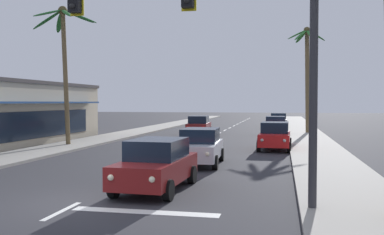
{
  "coord_description": "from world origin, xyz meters",
  "views": [
    {
      "loc": [
        5.73,
        -11.57,
        2.91
      ],
      "look_at": [
        1.7,
        8.0,
        2.2
      ],
      "focal_mm": 40.92,
      "sensor_mm": 36.0,
      "label": 1
    }
  ],
  "objects_px": {
    "sedan_third_in_queue": "(200,146)",
    "traffic_signal_mast": "(197,18)",
    "sedan_parked_nearest_kerb": "(275,126)",
    "palm_right_third": "(307,63)",
    "palm_left_second": "(64,43)",
    "sedan_oncoming_far": "(199,125)",
    "sedan_parked_mid_kerb": "(275,136)",
    "sedan_lead_at_stop_bar": "(157,164)",
    "sedan_parked_far_kerb": "(278,121)"
  },
  "relations": [
    {
      "from": "sedan_parked_nearest_kerb",
      "to": "palm_left_second",
      "type": "relative_size",
      "value": 0.49
    },
    {
      "from": "sedan_parked_mid_kerb",
      "to": "palm_right_third",
      "type": "bearing_deg",
      "value": 79.46
    },
    {
      "from": "traffic_signal_mast",
      "to": "sedan_third_in_queue",
      "type": "height_order",
      "value": "traffic_signal_mast"
    },
    {
      "from": "traffic_signal_mast",
      "to": "palm_left_second",
      "type": "relative_size",
      "value": 1.11
    },
    {
      "from": "sedan_parked_far_kerb",
      "to": "sedan_parked_nearest_kerb",
      "type": "bearing_deg",
      "value": -90.78
    },
    {
      "from": "sedan_parked_mid_kerb",
      "to": "sedan_third_in_queue",
      "type": "bearing_deg",
      "value": -114.73
    },
    {
      "from": "sedan_lead_at_stop_bar",
      "to": "palm_left_second",
      "type": "height_order",
      "value": "palm_left_second"
    },
    {
      "from": "sedan_oncoming_far",
      "to": "sedan_parked_nearest_kerb",
      "type": "bearing_deg",
      "value": 0.14
    },
    {
      "from": "traffic_signal_mast",
      "to": "palm_right_third",
      "type": "xyz_separation_m",
      "value": [
        4.51,
        29.25,
        1.22
      ]
    },
    {
      "from": "sedan_third_in_queue",
      "to": "sedan_oncoming_far",
      "type": "relative_size",
      "value": 1.0
    },
    {
      "from": "sedan_parked_nearest_kerb",
      "to": "palm_left_second",
      "type": "bearing_deg",
      "value": -138.86
    },
    {
      "from": "sedan_lead_at_stop_bar",
      "to": "sedan_parked_far_kerb",
      "type": "relative_size",
      "value": 1.0
    },
    {
      "from": "sedan_parked_mid_kerb",
      "to": "palm_right_third",
      "type": "distance_m",
      "value": 15.3
    },
    {
      "from": "sedan_oncoming_far",
      "to": "sedan_parked_nearest_kerb",
      "type": "height_order",
      "value": "same"
    },
    {
      "from": "sedan_parked_mid_kerb",
      "to": "palm_left_second",
      "type": "xyz_separation_m",
      "value": [
        -13.56,
        -0.61,
        5.91
      ]
    },
    {
      "from": "sedan_parked_mid_kerb",
      "to": "sedan_parked_far_kerb",
      "type": "height_order",
      "value": "same"
    },
    {
      "from": "sedan_parked_far_kerb",
      "to": "traffic_signal_mast",
      "type": "bearing_deg",
      "value": -92.92
    },
    {
      "from": "sedan_lead_at_stop_bar",
      "to": "sedan_third_in_queue",
      "type": "relative_size",
      "value": 1.0
    },
    {
      "from": "sedan_oncoming_far",
      "to": "palm_right_third",
      "type": "bearing_deg",
      "value": 17.15
    },
    {
      "from": "palm_left_second",
      "to": "palm_right_third",
      "type": "relative_size",
      "value": 0.94
    },
    {
      "from": "sedan_parked_nearest_kerb",
      "to": "palm_left_second",
      "type": "xyz_separation_m",
      "value": [
        -13.42,
        -11.73,
        5.91
      ]
    },
    {
      "from": "sedan_parked_nearest_kerb",
      "to": "sedan_oncoming_far",
      "type": "bearing_deg",
      "value": -179.86
    },
    {
      "from": "sedan_parked_nearest_kerb",
      "to": "palm_right_third",
      "type": "xyz_separation_m",
      "value": [
        2.74,
        2.89,
        5.57
      ]
    },
    {
      "from": "sedan_oncoming_far",
      "to": "sedan_parked_far_kerb",
      "type": "xyz_separation_m",
      "value": [
        6.84,
        11.28,
        0.0
      ]
    },
    {
      "from": "sedan_lead_at_stop_bar",
      "to": "sedan_third_in_queue",
      "type": "xyz_separation_m",
      "value": [
        0.33,
        6.05,
        0.0
      ]
    },
    {
      "from": "sedan_lead_at_stop_bar",
      "to": "palm_right_third",
      "type": "relative_size",
      "value": 0.46
    },
    {
      "from": "sedan_third_in_queue",
      "to": "sedan_oncoming_far",
      "type": "xyz_separation_m",
      "value": [
        -3.52,
        18.27,
        0.0
      ]
    },
    {
      "from": "sedan_parked_far_kerb",
      "to": "palm_left_second",
      "type": "distance_m",
      "value": 27.34
    },
    {
      "from": "traffic_signal_mast",
      "to": "sedan_oncoming_far",
      "type": "height_order",
      "value": "traffic_signal_mast"
    },
    {
      "from": "sedan_third_in_queue",
      "to": "palm_left_second",
      "type": "height_order",
      "value": "palm_left_second"
    },
    {
      "from": "sedan_parked_nearest_kerb",
      "to": "palm_left_second",
      "type": "distance_m",
      "value": 18.78
    },
    {
      "from": "traffic_signal_mast",
      "to": "sedan_parked_nearest_kerb",
      "type": "xyz_separation_m",
      "value": [
        1.76,
        26.35,
        -4.36
      ]
    },
    {
      "from": "sedan_lead_at_stop_bar",
      "to": "palm_right_third",
      "type": "bearing_deg",
      "value": 77.09
    },
    {
      "from": "sedan_lead_at_stop_bar",
      "to": "palm_right_third",
      "type": "xyz_separation_m",
      "value": [
        6.24,
        27.23,
        5.57
      ]
    },
    {
      "from": "sedan_parked_nearest_kerb",
      "to": "sedan_parked_mid_kerb",
      "type": "bearing_deg",
      "value": -89.3
    },
    {
      "from": "traffic_signal_mast",
      "to": "sedan_oncoming_far",
      "type": "bearing_deg",
      "value": 100.59
    },
    {
      "from": "sedan_lead_at_stop_bar",
      "to": "palm_left_second",
      "type": "relative_size",
      "value": 0.49
    },
    {
      "from": "traffic_signal_mast",
      "to": "sedan_parked_nearest_kerb",
      "type": "height_order",
      "value": "traffic_signal_mast"
    },
    {
      "from": "sedan_oncoming_far",
      "to": "sedan_parked_mid_kerb",
      "type": "relative_size",
      "value": 1.01
    },
    {
      "from": "sedan_third_in_queue",
      "to": "traffic_signal_mast",
      "type": "bearing_deg",
      "value": -80.13
    },
    {
      "from": "sedan_oncoming_far",
      "to": "sedan_parked_mid_kerb",
      "type": "xyz_separation_m",
      "value": [
        6.82,
        -11.1,
        0.0
      ]
    },
    {
      "from": "sedan_parked_nearest_kerb",
      "to": "sedan_lead_at_stop_bar",
      "type": "bearing_deg",
      "value": -98.18
    },
    {
      "from": "sedan_parked_mid_kerb",
      "to": "sedan_lead_at_stop_bar",
      "type": "bearing_deg",
      "value": -105.38
    },
    {
      "from": "traffic_signal_mast",
      "to": "palm_left_second",
      "type": "distance_m",
      "value": 18.77
    },
    {
      "from": "traffic_signal_mast",
      "to": "sedan_parked_nearest_kerb",
      "type": "bearing_deg",
      "value": 86.17
    },
    {
      "from": "sedan_parked_nearest_kerb",
      "to": "palm_left_second",
      "type": "height_order",
      "value": "palm_left_second"
    },
    {
      "from": "sedan_parked_mid_kerb",
      "to": "palm_right_third",
      "type": "height_order",
      "value": "palm_right_third"
    },
    {
      "from": "sedan_parked_nearest_kerb",
      "to": "sedan_parked_far_kerb",
      "type": "relative_size",
      "value": 1.0
    },
    {
      "from": "traffic_signal_mast",
      "to": "sedan_parked_mid_kerb",
      "type": "relative_size",
      "value": 2.26
    },
    {
      "from": "sedan_parked_mid_kerb",
      "to": "palm_right_third",
      "type": "relative_size",
      "value": 0.46
    }
  ]
}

